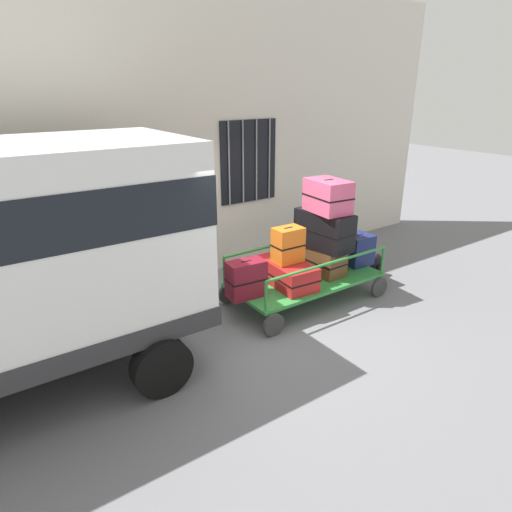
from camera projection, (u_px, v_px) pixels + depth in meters
ground_plane at (254, 321)px, 6.75m from camera, size 40.00×40.00×0.00m
building_wall at (179, 138)px, 7.56m from camera, size 12.00×0.37×5.00m
luggage_cart at (305, 281)px, 7.31m from camera, size 2.55×1.29×0.39m
cart_railing at (306, 256)px, 7.15m from camera, size 2.44×1.16×0.47m
suitcase_left_bottom at (246, 279)px, 6.57m from camera, size 0.60×0.37×0.56m
suitcase_midleft_bottom at (287, 273)px, 7.02m from camera, size 0.61×1.07×0.38m
suitcase_midleft_middle at (288, 245)px, 6.85m from camera, size 0.47×0.33×0.56m
suitcase_center_bottom at (323, 260)px, 7.42m from camera, size 0.45×0.74×0.45m
suitcase_center_middle at (324, 230)px, 7.25m from camera, size 0.53×1.01×0.61m
suitcase_center_top at (328, 196)px, 7.02m from camera, size 0.55×0.76×0.52m
suitcase_midright_bottom at (357, 249)px, 7.79m from camera, size 0.49×0.44×0.53m
backpack at (376, 265)px, 8.28m from camera, size 0.27×0.22×0.44m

